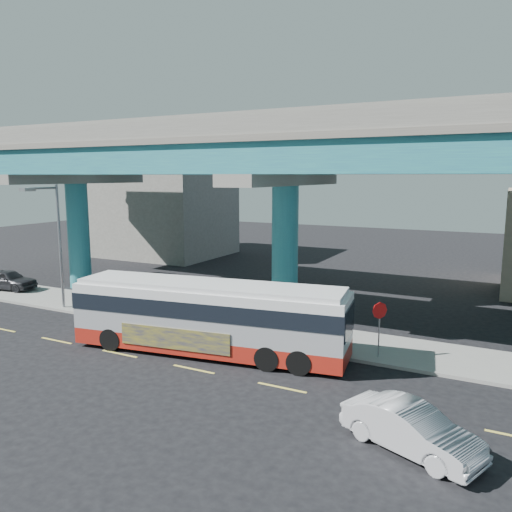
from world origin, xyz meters
The scene contains 10 objects.
ground centered at (0.00, 0.00, 0.00)m, with size 120.00×120.00×0.00m, color black.
sidewalk centered at (0.00, 5.50, 0.07)m, with size 70.00×4.00×0.15m, color gray.
lane_markings centered at (0.00, -0.30, 0.01)m, with size 58.00×0.12×0.01m.
viaduct centered at (0.00, 9.11, 9.14)m, with size 52.00×12.40×11.70m.
building_concrete centered at (-20.00, 24.00, 4.50)m, with size 12.00×10.00×9.00m, color gray.
transit_bus centered at (-0.48, 1.70, 1.77)m, with size 12.82×4.47×3.23m.
sedan centered at (9.11, -2.59, 0.68)m, with size 4.39×2.91×1.37m, color #B4B4B9.
parked_car centered at (-19.39, 5.63, 0.84)m, with size 4.28×2.33×1.38m, color #2A2B2F.
street_lamp centered at (-12.23, 3.45, 4.91)m, with size 0.50×2.40×7.28m.
stop_sign centered at (6.56, 4.18, 1.91)m, with size 0.52×0.56×2.45m.
Camera 1 is at (11.22, -16.62, 7.92)m, focal length 35.00 mm.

